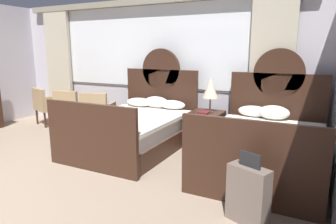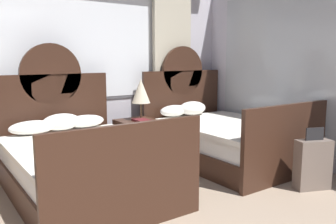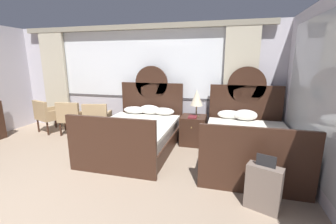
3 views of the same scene
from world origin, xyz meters
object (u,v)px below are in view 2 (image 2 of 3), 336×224
at_px(bed_near_mirror, 223,138).
at_px(table_lamp_on_nightstand, 141,91).
at_px(suitcase_on_floor, 313,164).
at_px(book_on_nightstand, 141,120).
at_px(nightstand_between_beds, 138,142).
at_px(bed_near_window, 82,162).

height_order(bed_near_mirror, table_lamp_on_nightstand, bed_near_mirror).
bearing_deg(suitcase_on_floor, book_on_nightstand, 120.94).
bearing_deg(bed_near_mirror, table_lamp_on_nightstand, 148.84).
bearing_deg(table_lamp_on_nightstand, nightstand_between_beds, 177.82).
height_order(bed_near_window, book_on_nightstand, bed_near_window).
distance_m(bed_near_window, nightstand_between_beds, 1.25).
bearing_deg(bed_near_mirror, nightstand_between_beds, 150.11).
xyz_separation_m(bed_near_window, nightstand_between_beds, (1.09, 0.62, -0.04)).
height_order(nightstand_between_beds, table_lamp_on_nightstand, table_lamp_on_nightstand).
height_order(bed_near_window, bed_near_mirror, same).
bearing_deg(nightstand_between_beds, bed_near_window, -150.52).
distance_m(bed_near_window, suitcase_on_floor, 2.67).
relative_size(nightstand_between_beds, suitcase_on_floor, 0.87).
distance_m(bed_near_mirror, suitcase_on_floor, 1.43).
relative_size(table_lamp_on_nightstand, book_on_nightstand, 2.29).
bearing_deg(suitcase_on_floor, nightstand_between_beds, 119.53).
bearing_deg(bed_near_mirror, bed_near_window, 179.79).
distance_m(bed_near_mirror, book_on_nightstand, 1.24).
bearing_deg(nightstand_between_beds, book_on_nightstand, -91.32).
height_order(table_lamp_on_nightstand, book_on_nightstand, table_lamp_on_nightstand).
distance_m(nightstand_between_beds, suitcase_on_floor, 2.36).
height_order(nightstand_between_beds, book_on_nightstand, book_on_nightstand).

